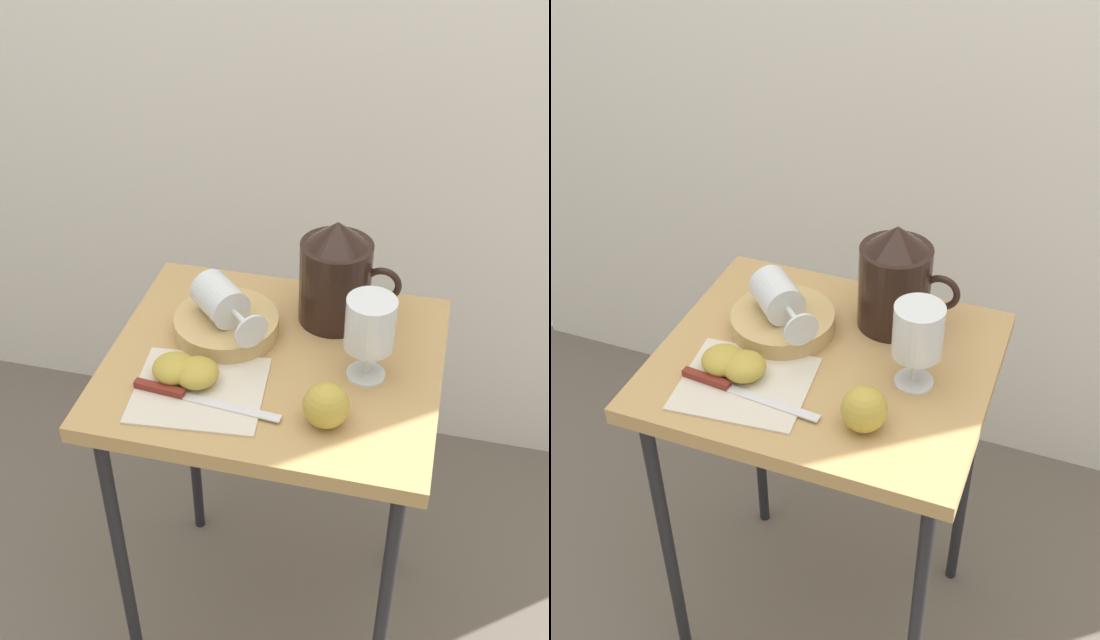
# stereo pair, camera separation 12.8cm
# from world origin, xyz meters

# --- Properties ---
(ground_plane) EXTENTS (6.00, 6.00, 0.00)m
(ground_plane) POSITION_xyz_m (0.00, 0.00, 0.00)
(ground_plane) COLOR #665B51
(curtain_drape) EXTENTS (2.40, 0.03, 2.14)m
(curtain_drape) POSITION_xyz_m (0.00, 0.67, 1.07)
(curtain_drape) COLOR silver
(curtain_drape) RESTS_ON ground_plane
(table) EXTENTS (0.55, 0.47, 0.74)m
(table) POSITION_xyz_m (0.00, 0.00, 0.66)
(table) COLOR tan
(table) RESTS_ON ground_plane
(linen_napkin) EXTENTS (0.22, 0.20, 0.00)m
(linen_napkin) POSITION_xyz_m (-0.10, -0.11, 0.74)
(linen_napkin) COLOR beige
(linen_napkin) RESTS_ON table
(basket_tray) EXTENTS (0.18, 0.18, 0.03)m
(basket_tray) POSITION_xyz_m (-0.10, 0.05, 0.76)
(basket_tray) COLOR tan
(basket_tray) RESTS_ON table
(pitcher) EXTENTS (0.18, 0.13, 0.20)m
(pitcher) POSITION_xyz_m (0.08, 0.13, 0.82)
(pitcher) COLOR black
(pitcher) RESTS_ON table
(wine_glass_upright) EXTENTS (0.08, 0.08, 0.15)m
(wine_glass_upright) POSITION_xyz_m (0.15, -0.01, 0.84)
(wine_glass_upright) COLOR silver
(wine_glass_upright) RESTS_ON table
(wine_glass_tipped_near) EXTENTS (0.15, 0.15, 0.07)m
(wine_glass_tipped_near) POSITION_xyz_m (-0.10, 0.04, 0.81)
(wine_glass_tipped_near) COLOR silver
(wine_glass_tipped_near) RESTS_ON basket_tray
(apple_half_left) EXTENTS (0.07, 0.07, 0.04)m
(apple_half_left) POSITION_xyz_m (-0.14, -0.09, 0.76)
(apple_half_left) COLOR #B29938
(apple_half_left) RESTS_ON linen_napkin
(apple_half_right) EXTENTS (0.07, 0.07, 0.04)m
(apple_half_right) POSITION_xyz_m (-0.10, -0.09, 0.76)
(apple_half_right) COLOR #B29938
(apple_half_right) RESTS_ON linen_napkin
(apple_whole) EXTENTS (0.07, 0.07, 0.07)m
(apple_whole) POSITION_xyz_m (0.11, -0.13, 0.77)
(apple_whole) COLOR #B29938
(apple_whole) RESTS_ON table
(knife) EXTENTS (0.24, 0.04, 0.01)m
(knife) POSITION_xyz_m (-0.11, -0.13, 0.75)
(knife) COLOR silver
(knife) RESTS_ON linen_napkin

